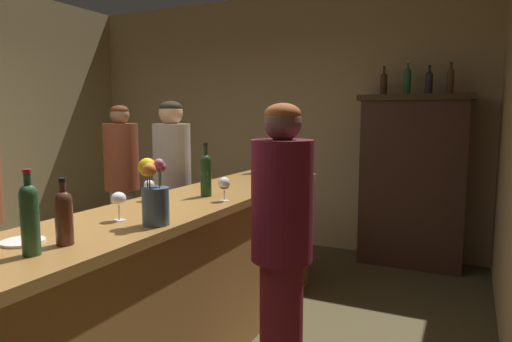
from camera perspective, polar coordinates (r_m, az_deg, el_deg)
name	(u,v)px	position (r m, az deg, el deg)	size (l,w,h in m)	color
wall_back	(271,121)	(5.59, 1.88, 6.32)	(5.12, 0.12, 2.96)	tan
bar_counter	(189,278)	(3.01, -8.54, -13.23)	(0.68, 3.17, 1.03)	#9F6B36
display_cabinet	(412,178)	(4.89, 19.20, -0.85)	(1.10, 0.43, 1.76)	#362017
wine_bottle_pinot	(30,216)	(1.91, -26.75, -5.10)	(0.07, 0.07, 0.33)	#284C2E
wine_bottle_riesling	(255,159)	(4.13, -0.10, 1.59)	(0.07, 0.07, 0.31)	#153920
wine_bottle_rose	(206,173)	(2.97, -6.37, -0.25)	(0.07, 0.07, 0.35)	#1B3817
wine_bottle_merlot	(272,161)	(3.95, 2.08, 1.30)	(0.07, 0.07, 0.30)	#1A3018
wine_bottle_syrah	(64,215)	(2.01, -23.17, -5.14)	(0.07, 0.07, 0.28)	#492619
wine_glass_front	(149,186)	(2.89, -13.39, -1.86)	(0.07, 0.07, 0.13)	white
wine_glass_mid	(224,184)	(2.80, -4.05, -1.72)	(0.07, 0.07, 0.15)	white
wine_glass_rear	(119,199)	(2.38, -17.02, -3.46)	(0.08, 0.08, 0.15)	white
flower_arrangement	(154,195)	(2.23, -12.77, -3.01)	(0.15, 0.15, 0.33)	#3F5268
cheese_plate	(23,242)	(2.14, -27.44, -7.95)	(0.18, 0.18, 0.01)	white
display_bottle_left	(384,83)	(4.90, 15.88, 10.71)	(0.07, 0.07, 0.30)	#44271B
display_bottle_midleft	(407,80)	(4.87, 18.63, 10.87)	(0.07, 0.07, 0.33)	#215332
display_bottle_center	(429,82)	(4.84, 21.06, 10.53)	(0.07, 0.07, 0.28)	#242531
display_bottle_midright	(450,80)	(4.83, 23.40, 10.57)	(0.07, 0.07, 0.30)	#4B3018
patron_in_grey	(173,188)	(3.92, -10.53, -2.14)	(0.32, 0.32, 1.68)	#312D36
patron_redhead	(122,182)	(4.56, -16.59, -1.35)	(0.33, 0.33, 1.65)	#A8A393
bartender	(282,247)	(2.29, 3.29, -9.64)	(0.31, 0.31, 1.62)	maroon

